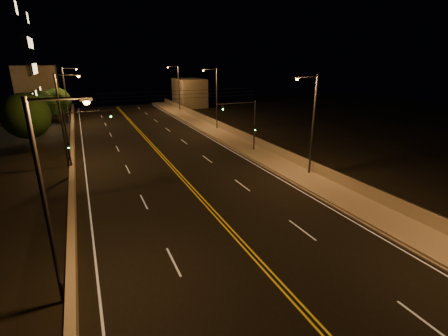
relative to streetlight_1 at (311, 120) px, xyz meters
name	(u,v)px	position (x,y,z in m)	size (l,w,h in m)	color
road	(194,191)	(-11.54, 0.80, -5.56)	(18.00, 120.00, 0.02)	black
sidewalk	(296,173)	(-0.74, 0.80, -5.42)	(3.60, 120.00, 0.30)	gray
curb	(280,176)	(-2.61, 0.80, -5.50)	(0.14, 120.00, 0.15)	gray
parapet_wall	(310,165)	(0.91, 0.80, -4.77)	(0.30, 120.00, 1.00)	gray
jersey_barrier	(72,205)	(-21.31, 0.80, -5.10)	(0.45, 120.00, 0.96)	gray
distant_building_right	(189,93)	(4.96, 52.45, -2.30)	(6.00, 10.00, 6.54)	gray
distant_building_left	(38,89)	(-27.54, 57.50, -0.68)	(8.00, 8.00, 9.79)	gray
parapet_rail	(310,160)	(0.91, 0.80, -4.24)	(0.06, 0.06, 120.00)	black
lane_markings	(194,191)	(-11.54, 0.72, -5.55)	(17.32, 116.00, 0.00)	silver
streetlight_1	(311,120)	(0.00, 0.00, 0.00)	(2.55, 0.28, 9.71)	#2D2D33
streetlight_2	(215,96)	(0.00, 23.82, 0.00)	(2.55, 0.28, 9.71)	#2D2D33
streetlight_3	(178,86)	(0.00, 44.98, 0.00)	(2.55, 0.28, 9.71)	#2D2D33
streetlight_4	(50,194)	(-21.47, -9.70, 0.00)	(2.55, 0.28, 9.71)	#2D2D33
streetlight_5	(63,115)	(-21.47, 13.02, 0.00)	(2.55, 0.28, 9.71)	#2D2D33
streetlight_6	(67,92)	(-21.47, 38.69, 0.00)	(2.55, 0.28, 9.71)	#2D2D33
traffic_signal_right	(248,121)	(-1.51, 9.92, -1.57)	(5.11, 0.31, 6.37)	#2D2D33
traffic_signal_left	(78,135)	(-20.36, 9.92, -1.57)	(5.11, 0.31, 6.37)	#2D2D33
overhead_wires	(163,95)	(-11.54, 10.30, 1.83)	(22.00, 0.03, 0.83)	black
tree_0	(26,116)	(-25.80, 20.21, -0.93)	(5.44, 5.44, 7.37)	black
tree_1	(26,112)	(-26.56, 26.80, -1.41)	(4.88, 4.88, 6.61)	black
tree_2	(40,105)	(-25.55, 35.24, -1.55)	(4.71, 4.71, 6.38)	black
tree_3	(57,101)	(-23.34, 40.65, -1.60)	(4.66, 4.66, 6.31)	black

